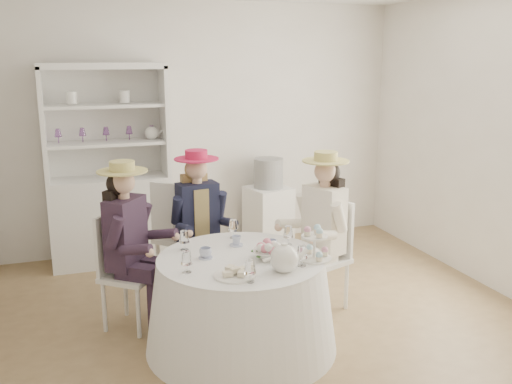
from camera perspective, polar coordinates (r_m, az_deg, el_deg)
name	(u,v)px	position (r m, az deg, el deg)	size (l,w,h in m)	color
ground	(260,316)	(4.90, 0.39, -12.29)	(4.50, 4.50, 0.00)	olive
wall_back	(201,127)	(6.38, -5.56, 6.44)	(4.50, 4.50, 0.00)	silver
wall_front	(403,230)	(2.72, 14.48, -3.73)	(4.50, 4.50, 0.00)	silver
wall_right	(494,144)	(5.63, 22.67, 4.49)	(4.50, 4.50, 0.00)	silver
tea_table	(241,303)	(4.30, -1.50, -10.99)	(1.42, 1.42, 0.70)	white
hutch	(110,194)	(6.08, -14.40, -0.20)	(1.22, 0.46, 2.06)	silver
side_table	(268,216)	(6.50, 1.23, -2.45)	(0.44, 0.44, 0.68)	silver
hatbox	(268,173)	(6.38, 1.26, 1.91)	(0.33, 0.33, 0.33)	black
guest_left	(129,236)	(4.56, -12.63, -4.31)	(0.58, 0.56, 1.35)	silver
guest_mid	(199,217)	(4.99, -5.76, -2.48)	(0.50, 0.52, 1.35)	silver
guest_right	(322,222)	(4.81, 6.61, -3.03)	(0.56, 0.52, 1.37)	silver
spare_chair	(179,232)	(5.27, -7.74, -4.00)	(0.60, 0.60, 1.04)	silver
teacup_a	(206,254)	(4.16, -5.07, -6.16)	(0.09, 0.09, 0.07)	white
teacup_b	(236,241)	(4.41, -1.98, -4.95)	(0.07, 0.07, 0.07)	white
teacup_c	(272,245)	(4.32, 1.58, -5.35)	(0.08, 0.08, 0.07)	white
flower_bowl	(268,255)	(4.14, 1.25, -6.29)	(0.22, 0.22, 0.06)	white
flower_arrangement	(267,248)	(4.12, 1.15, -5.59)	(0.17, 0.17, 0.06)	#D96C85
table_teapot	(285,259)	(3.89, 2.87, -6.67)	(0.28, 0.20, 0.21)	white
sandwich_plate	(235,274)	(3.83, -2.13, -8.20)	(0.28, 0.28, 0.06)	white
cupcake_stand	(314,247)	(4.13, 5.85, -5.53)	(0.25, 0.25, 0.24)	white
stemware_set	(241,248)	(4.14, -1.53, -5.59)	(0.95, 0.99, 0.15)	white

